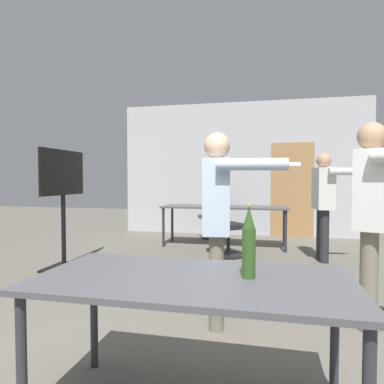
{
  "coord_description": "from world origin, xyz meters",
  "views": [
    {
      "loc": [
        0.62,
        -1.42,
        1.26
      ],
      "look_at": [
        -0.3,
        2.61,
        1.1
      ],
      "focal_mm": 32.0,
      "sensor_mm": 36.0,
      "label": 1
    }
  ],
  "objects": [
    {
      "name": "person_left_plaid",
      "position": [
        1.46,
        1.69,
        1.04
      ],
      "size": [
        0.74,
        0.8,
        1.73
      ],
      "rotation": [
        0.0,
        0.0,
        -1.87
      ],
      "color": "slate",
      "rests_on": "ground_plane"
    },
    {
      "name": "person_far_watching",
      "position": [
        1.43,
        4.08,
        0.99
      ],
      "size": [
        0.81,
        0.64,
        1.65
      ],
      "rotation": [
        0.0,
        0.0,
        -1.44
      ],
      "color": "#28282D",
      "rests_on": "ground_plane"
    },
    {
      "name": "back_wall",
      "position": [
        0.03,
        6.34,
        1.48
      ],
      "size": [
        5.47,
        0.12,
        2.98
      ],
      "color": "#BCBCC1",
      "rests_on": "ground_plane"
    },
    {
      "name": "office_chair_far_right",
      "position": [
        -0.09,
        4.04,
        0.46
      ],
      "size": [
        0.69,
        0.68,
        0.96
      ],
      "rotation": [
        0.0,
        0.0,
        5.46
      ],
      "color": "black",
      "rests_on": "ground_plane"
    },
    {
      "name": "tv_screen",
      "position": [
        -2.19,
        2.81,
        1.02
      ],
      "size": [
        0.44,
        0.98,
        1.66
      ],
      "rotation": [
        0.0,
        0.0,
        1.57
      ],
      "color": "black",
      "rests_on": "ground_plane"
    },
    {
      "name": "conference_table_far",
      "position": [
        -0.2,
        4.9,
        0.69
      ],
      "size": [
        2.31,
        0.71,
        0.75
      ],
      "color": "#4C4C51",
      "rests_on": "ground_plane"
    },
    {
      "name": "office_chair_near_pushed",
      "position": [
        -0.5,
        5.8,
        0.43
      ],
      "size": [
        0.67,
        0.68,
        0.92
      ],
      "rotation": [
        0.0,
        0.0,
        2.51
      ],
      "color": "black",
      "rests_on": "ground_plane"
    },
    {
      "name": "conference_table_near",
      "position": [
        0.23,
        0.28,
        0.68
      ],
      "size": [
        1.63,
        0.8,
        0.75
      ],
      "color": "#4C4C51",
      "rests_on": "ground_plane"
    },
    {
      "name": "beer_bottle",
      "position": [
        0.52,
        0.33,
        0.93
      ],
      "size": [
        0.07,
        0.07,
        0.38
      ],
      "color": "#2D511E",
      "rests_on": "conference_table_near"
    },
    {
      "name": "person_near_casual",
      "position": [
        0.2,
        1.43,
        1.0
      ],
      "size": [
        0.79,
        0.58,
        1.65
      ],
      "rotation": [
        0.0,
        0.0,
        -1.46
      ],
      "color": "slate",
      "rests_on": "ground_plane"
    }
  ]
}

